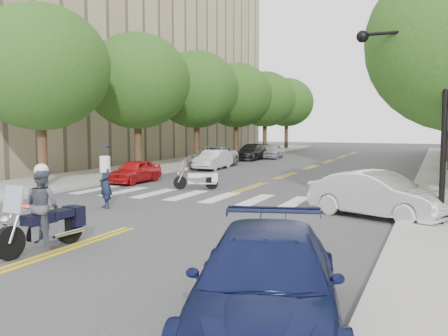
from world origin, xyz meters
The scene contains 21 objects.
ground centered at (0.00, 0.00, 0.00)m, with size 140.00×140.00×0.00m, color #38383A.
sidewalk_left centered at (-9.50, 22.00, 0.07)m, with size 5.00×60.00×0.15m, color #9E9991.
building_left centered at (-26.00, 26.00, 12.00)m, with size 26.00×44.00×24.00m, color tan.
tree_l_0 centered at (-8.80, 6.00, 5.55)m, with size 6.40×6.40×8.45m.
tree_l_1 centered at (-8.80, 14.00, 5.55)m, with size 6.40×6.40×8.45m.
tree_l_2 centered at (-8.80, 22.00, 5.55)m, with size 6.40×6.40×8.45m.
tree_l_3 centered at (-8.80, 30.00, 5.55)m, with size 6.40×6.40×8.45m.
tree_l_4 centered at (-8.80, 38.00, 5.55)m, with size 6.40×6.40×8.45m.
tree_l_5 centered at (-8.80, 46.00, 5.55)m, with size 6.40×6.40×8.45m.
tree_r_5 centered at (8.80, 46.00, 5.55)m, with size 6.40×6.40×8.45m.
traffic_signal_pole centered at (7.72, 3.50, 3.72)m, with size 2.82×0.42×6.00m.
motorcycle_police centered at (-0.42, -2.84, 0.92)m, with size 0.90×2.53×2.06m.
motorcycle_parked centered at (-1.93, 8.56, 0.46)m, with size 1.96×1.08×1.33m.
officer_standing centered at (-2.74, 2.60, 0.89)m, with size 0.65×0.43×1.78m, color #161E32.
convertible centered at (6.36, 4.50, 0.74)m, with size 1.56×4.49×1.48m, color silver.
sedan_blue centered at (5.91, -5.32, 0.74)m, with size 2.07×5.09×1.48m, color #0F1640.
parked_car_a centered at (-6.09, 9.50, 0.59)m, with size 1.39×3.45×1.18m, color red.
parked_car_b centered at (-5.60, 18.00, 0.63)m, with size 1.34×3.85×1.27m, color silver.
parked_car_c centered at (-6.30, 19.50, 0.72)m, with size 2.40×5.21×1.45m, color #9EA0A6.
parked_car_d centered at (-6.30, 27.18, 0.66)m, with size 1.85×4.55×1.32m, color black.
parked_car_e centered at (-5.20, 29.50, 0.61)m, with size 1.45×3.60×1.23m, color #A4A4A9.
Camera 1 is at (8.09, -11.83, 2.98)m, focal length 40.00 mm.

